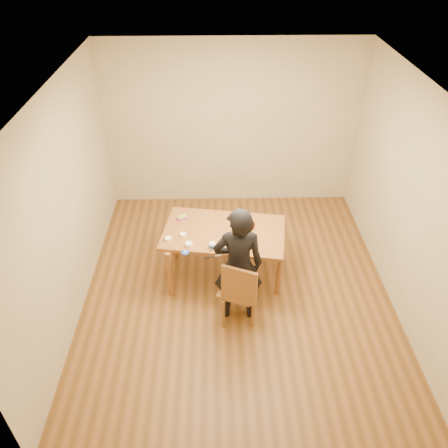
{
  "coord_description": "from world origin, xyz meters",
  "views": [
    {
      "loc": [
        -0.27,
        -4.2,
        4.17
      ],
      "look_at": [
        -0.17,
        0.26,
        0.9
      ],
      "focal_mm": 35.0,
      "sensor_mm": 36.0,
      "label": 1
    }
  ],
  "objects_px": {
    "dining_chair": "(238,290)",
    "cake": "(243,222)",
    "cake_plate": "(243,225)",
    "dining_table": "(224,232)",
    "person": "(238,266)"
  },
  "relations": [
    {
      "from": "dining_chair",
      "to": "cake_plate",
      "type": "relative_size",
      "value": 1.3
    },
    {
      "from": "cake",
      "to": "dining_chair",
      "type": "bearing_deg",
      "value": -96.56
    },
    {
      "from": "dining_chair",
      "to": "person",
      "type": "xyz_separation_m",
      "value": [
        -0.0,
        0.05,
        0.35
      ]
    },
    {
      "from": "cake_plate",
      "to": "cake",
      "type": "xyz_separation_m",
      "value": [
        0.0,
        0.0,
        0.05
      ]
    },
    {
      "from": "dining_chair",
      "to": "cake_plate",
      "type": "height_order",
      "value": "cake_plate"
    },
    {
      "from": "cake",
      "to": "dining_table",
      "type": "bearing_deg",
      "value": -155.57
    },
    {
      "from": "dining_chair",
      "to": "person",
      "type": "distance_m",
      "value": 0.35
    },
    {
      "from": "dining_table",
      "to": "person",
      "type": "bearing_deg",
      "value": -69.59
    },
    {
      "from": "cake_plate",
      "to": "cake",
      "type": "relative_size",
      "value": 1.5
    },
    {
      "from": "dining_chair",
      "to": "cake",
      "type": "relative_size",
      "value": 1.96
    },
    {
      "from": "dining_table",
      "to": "dining_chair",
      "type": "xyz_separation_m",
      "value": [
        0.15,
        -0.78,
        -0.28
      ]
    },
    {
      "from": "cake",
      "to": "person",
      "type": "height_order",
      "value": "person"
    },
    {
      "from": "cake_plate",
      "to": "cake",
      "type": "distance_m",
      "value": 0.05
    },
    {
      "from": "dining_chair",
      "to": "cake_plate",
      "type": "xyz_separation_m",
      "value": [
        0.1,
        0.89,
        0.31
      ]
    },
    {
      "from": "cake_plate",
      "to": "dining_chair",
      "type": "bearing_deg",
      "value": -96.56
    }
  ]
}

